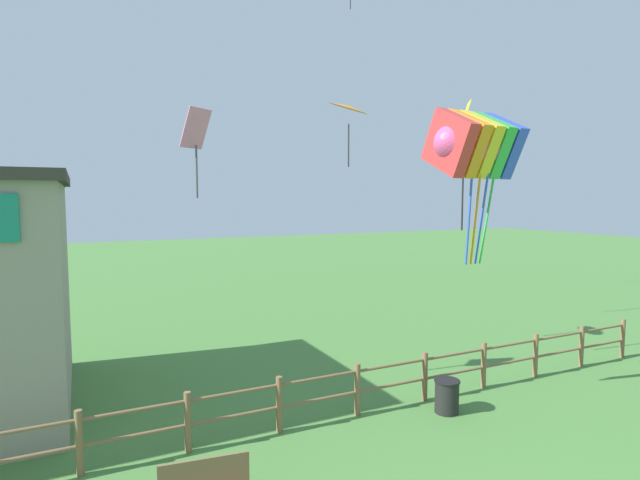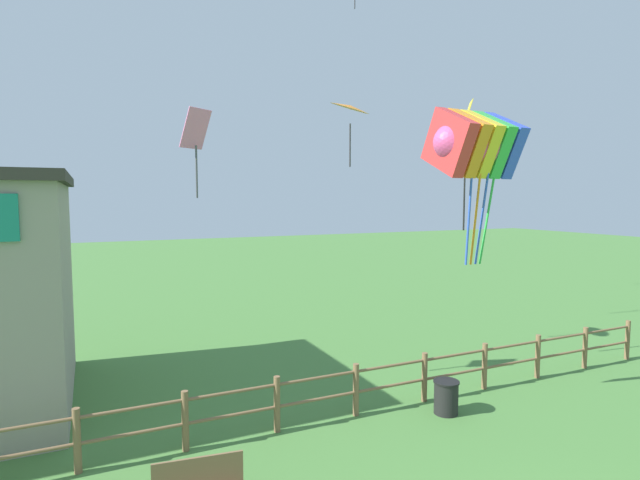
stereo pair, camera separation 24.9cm
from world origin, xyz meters
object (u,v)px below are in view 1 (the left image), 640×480
(trash_bin, at_px, (447,396))
(kite_pink_diamond, at_px, (196,136))
(kite_rainbow_parafoil, at_px, (474,144))
(kite_orange_delta, at_px, (349,108))
(kite_yellow_diamond, at_px, (464,140))

(trash_bin, relative_size, kite_pink_diamond, 0.37)
(kite_rainbow_parafoil, xyz_separation_m, kite_pink_diamond, (-6.04, 2.96, 0.20))
(trash_bin, height_order, kite_orange_delta, kite_orange_delta)
(kite_rainbow_parafoil, xyz_separation_m, kite_yellow_diamond, (1.45, 1.98, 0.38))
(trash_bin, xyz_separation_m, kite_pink_diamond, (-5.08, 3.30, 6.17))
(kite_yellow_diamond, bearing_deg, kite_rainbow_parafoil, -126.27)
(trash_bin, height_order, kite_pink_diamond, kite_pink_diamond)
(kite_yellow_diamond, bearing_deg, kite_orange_delta, 139.34)
(trash_bin, bearing_deg, kite_rainbow_parafoil, 19.58)
(trash_bin, relative_size, kite_orange_delta, 0.38)
(trash_bin, xyz_separation_m, kite_yellow_diamond, (2.41, 2.32, 6.36))
(kite_orange_delta, distance_m, kite_yellow_diamond, 3.56)
(trash_bin, height_order, kite_rainbow_parafoil, kite_rainbow_parafoil)
(kite_yellow_diamond, bearing_deg, kite_pink_diamond, 172.48)
(kite_pink_diamond, bearing_deg, kite_orange_delta, 14.05)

